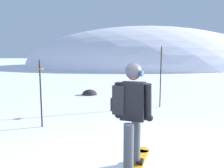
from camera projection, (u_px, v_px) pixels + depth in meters
ridge_peak_main at (143, 65)px, 40.45m from camera, size 41.50×37.35×13.63m
snowboarder_main at (131, 115)px, 3.31m from camera, size 1.00×1.66×1.71m
piste_marker_near at (41, 88)px, 5.41m from camera, size 0.20×0.20×1.75m
piste_marker_far at (161, 73)px, 7.50m from camera, size 0.20×0.20×2.17m
rock_mid at (90, 95)px, 10.07m from camera, size 0.71×0.60×0.49m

